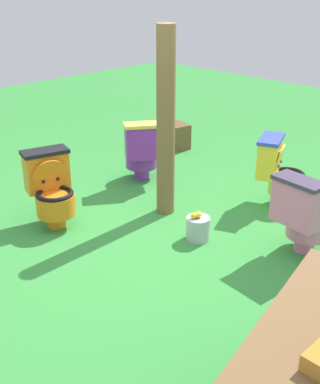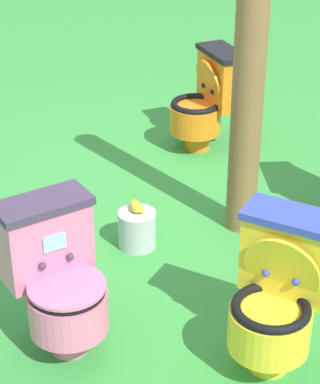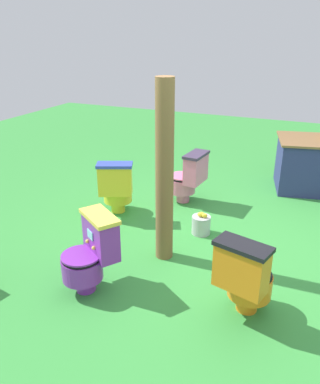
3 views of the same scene
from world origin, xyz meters
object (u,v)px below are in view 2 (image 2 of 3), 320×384
(wooden_post, at_px, (249,81))
(lemon_bucket, at_px, (137,228))
(toilet_orange, at_px, (207,99))
(toilet_pink, at_px, (58,277))
(toilet_yellow, at_px, (279,293))

(wooden_post, relative_size, lemon_bucket, 6.70)
(toilet_orange, height_order, toilet_pink, same)
(toilet_pink, distance_m, wooden_post, 1.54)
(wooden_post, height_order, lemon_bucket, wooden_post)
(toilet_pink, xyz_separation_m, lemon_bucket, (0.45, -0.79, -0.25))
(toilet_orange, height_order, wooden_post, wooden_post)
(toilet_yellow, xyz_separation_m, wooden_post, (0.96, -0.70, 0.55))
(toilet_pink, bearing_deg, toilet_orange, -142.90)
(toilet_yellow, xyz_separation_m, lemon_bucket, (1.17, -0.08, -0.26))
(toilet_pink, height_order, lemon_bucket, toilet_pink)
(toilet_pink, bearing_deg, toilet_yellow, 140.53)
(toilet_pink, relative_size, wooden_post, 0.39)
(toilet_orange, distance_m, wooden_post, 1.25)
(toilet_orange, distance_m, toilet_yellow, 2.31)
(toilet_yellow, relative_size, wooden_post, 0.39)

